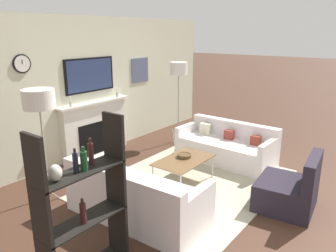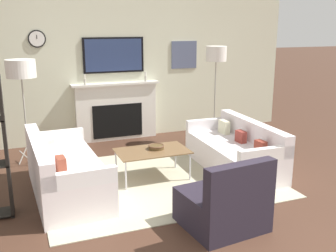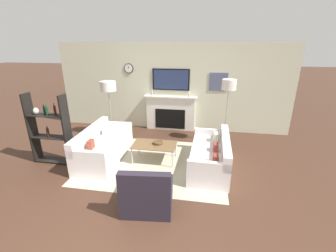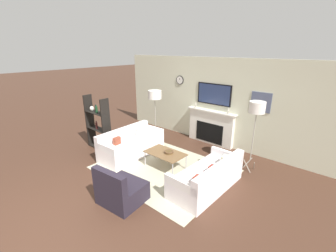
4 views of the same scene
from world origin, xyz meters
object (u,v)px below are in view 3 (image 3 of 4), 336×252
at_px(coffee_table, 154,145).
at_px(floor_lamp_left, 108,87).
at_px(floor_lamp_right, 229,86).
at_px(shelf_unit, 49,130).
at_px(couch_left, 103,148).
at_px(decorative_bowl, 158,143).
at_px(armchair, 147,194).
at_px(couch_right, 211,156).

relative_size(coffee_table, floor_lamp_left, 0.62).
bearing_deg(floor_lamp_right, shelf_unit, -156.55).
xyz_separation_m(couch_left, decorative_bowl, (1.33, 0.13, 0.17)).
bearing_deg(floor_lamp_right, armchair, -116.05).
xyz_separation_m(armchair, shelf_unit, (-2.59, 1.20, 0.53)).
bearing_deg(floor_lamp_right, decorative_bowl, -141.67).
relative_size(couch_right, armchair, 2.08).
bearing_deg(couch_right, armchair, -124.61).
distance_m(floor_lamp_right, shelf_unit, 4.48).
bearing_deg(floor_lamp_right, floor_lamp_left, 180.00).
distance_m(coffee_table, floor_lamp_right, 2.48).
xyz_separation_m(coffee_table, floor_lamp_left, (-1.63, 1.33, 1.10)).
distance_m(armchair, decorative_bowl, 1.69).
bearing_deg(shelf_unit, couch_right, 5.32).
bearing_deg(floor_lamp_left, coffee_table, -39.18).
bearing_deg(armchair, coffee_table, 98.85).
xyz_separation_m(armchair, floor_lamp_left, (-1.88, 2.95, 1.23)).
xyz_separation_m(armchair, coffee_table, (-0.25, 1.63, 0.13)).
distance_m(floor_lamp_left, shelf_unit, 2.02).
xyz_separation_m(couch_left, armchair, (1.50, -1.54, -0.02)).
bearing_deg(decorative_bowl, floor_lamp_right, 38.33).
bearing_deg(couch_right, decorative_bowl, 173.96).
height_order(armchair, floor_lamp_left, floor_lamp_left).
distance_m(coffee_table, decorative_bowl, 0.11).
bearing_deg(shelf_unit, coffee_table, 10.26).
bearing_deg(coffee_table, floor_lamp_right, 38.04).
distance_m(armchair, shelf_unit, 2.91).
bearing_deg(shelf_unit, armchair, -24.87).
xyz_separation_m(couch_right, decorative_bowl, (-1.24, 0.13, 0.19)).
relative_size(coffee_table, shelf_unit, 0.63).
bearing_deg(decorative_bowl, couch_right, -6.04).
bearing_deg(couch_left, couch_right, 0.03).
distance_m(decorative_bowl, floor_lamp_right, 2.37).
bearing_deg(coffee_table, armchair, -81.15).
relative_size(armchair, shelf_unit, 0.55).
height_order(floor_lamp_right, shelf_unit, floor_lamp_right).
xyz_separation_m(decorative_bowl, floor_lamp_left, (-1.71, 1.28, 1.04)).
relative_size(couch_right, floor_lamp_left, 1.12).
xyz_separation_m(floor_lamp_left, floor_lamp_right, (3.33, -0.00, 0.12)).
distance_m(coffee_table, floor_lamp_left, 2.37).
height_order(couch_right, shelf_unit, shelf_unit).
relative_size(coffee_table, floor_lamp_right, 0.57).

